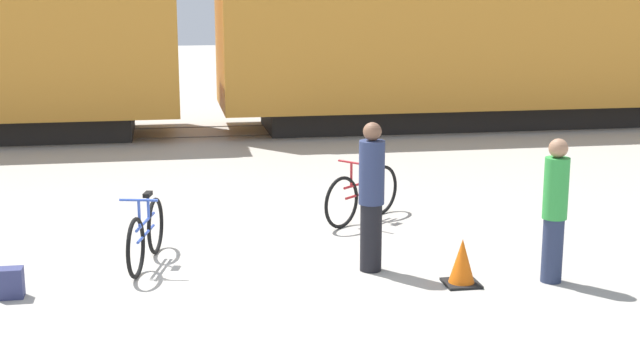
% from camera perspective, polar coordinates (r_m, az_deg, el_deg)
% --- Properties ---
extents(ground_plane, '(80.00, 80.00, 0.00)m').
position_cam_1_polar(ground_plane, '(10.72, -5.21, -6.09)').
color(ground_plane, '#A8A399').
extents(freight_train, '(55.61, 3.15, 5.32)m').
position_cam_1_polar(freight_train, '(20.71, -7.86, 10.62)').
color(freight_train, black).
rests_on(freight_train, ground_plane).
extents(rail_near, '(67.61, 0.07, 0.01)m').
position_cam_1_polar(rail_near, '(20.27, -7.55, 2.75)').
color(rail_near, '#4C4238').
rests_on(rail_near, ground_plane).
extents(rail_far, '(67.61, 0.07, 0.01)m').
position_cam_1_polar(rail_far, '(21.69, -7.72, 3.39)').
color(rail_far, '#4C4238').
rests_on(rail_far, ground_plane).
extents(bicycle_maroon, '(1.35, 1.17, 0.93)m').
position_cam_1_polar(bicycle_maroon, '(12.96, 2.73, -0.95)').
color(bicycle_maroon, black).
rests_on(bicycle_maroon, ground_plane).
extents(bicycle_blue, '(0.51, 1.67, 0.91)m').
position_cam_1_polar(bicycle_blue, '(11.15, -11.08, -3.46)').
color(bicycle_blue, black).
rests_on(bicycle_blue, ground_plane).
extents(person_in_navy, '(0.31, 0.31, 1.82)m').
position_cam_1_polar(person_in_navy, '(10.62, 3.31, -1.03)').
color(person_in_navy, black).
rests_on(person_in_navy, ground_plane).
extents(person_in_green, '(0.28, 0.28, 1.69)m').
position_cam_1_polar(person_in_green, '(10.56, 14.80, -1.82)').
color(person_in_green, '#283351').
rests_on(person_in_green, ground_plane).
extents(backpack, '(0.28, 0.20, 0.34)m').
position_cam_1_polar(backpack, '(10.47, -19.21, -6.24)').
color(backpack, navy).
rests_on(backpack, ground_plane).
extents(traffic_cone, '(0.40, 0.40, 0.55)m').
position_cam_1_polar(traffic_cone, '(10.41, 9.08, -5.29)').
color(traffic_cone, black).
rests_on(traffic_cone, ground_plane).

